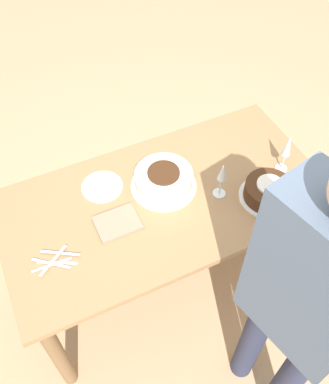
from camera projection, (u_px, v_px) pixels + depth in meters
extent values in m
plane|color=tan|center=(164.00, 277.00, 2.60)|extent=(12.00, 12.00, 0.00)
cube|color=#9E754C|center=(164.00, 201.00, 2.01)|extent=(1.53, 0.79, 0.03)
cylinder|color=brown|center=(57.00, 354.00, 1.94)|extent=(0.07, 0.07, 0.74)
cylinder|color=brown|center=(305.00, 243.00, 2.32)|extent=(0.07, 0.07, 0.74)
cylinder|color=brown|center=(24.00, 246.00, 2.31)|extent=(0.07, 0.07, 0.74)
cylinder|color=brown|center=(242.00, 165.00, 2.68)|extent=(0.07, 0.07, 0.74)
cylinder|color=white|center=(164.00, 186.00, 2.04)|extent=(0.31, 0.31, 0.01)
cylinder|color=silver|center=(164.00, 180.00, 2.01)|extent=(0.27, 0.27, 0.08)
cylinder|color=#422614|center=(164.00, 173.00, 1.97)|extent=(0.15, 0.15, 0.01)
cylinder|color=white|center=(267.00, 197.00, 2.00)|extent=(0.26, 0.26, 0.01)
cylinder|color=#422614|center=(268.00, 191.00, 1.97)|extent=(0.22, 0.22, 0.08)
cylinder|color=silver|center=(270.00, 185.00, 1.93)|extent=(0.12, 0.12, 0.01)
cylinder|color=silver|center=(219.00, 193.00, 2.02)|extent=(0.06, 0.06, 0.00)
cylinder|color=silver|center=(220.00, 186.00, 1.97)|extent=(0.01, 0.01, 0.10)
cone|color=silver|center=(222.00, 172.00, 1.90)|extent=(0.04, 0.04, 0.09)
cylinder|color=silver|center=(281.00, 168.00, 2.12)|extent=(0.06, 0.06, 0.00)
cylinder|color=silver|center=(283.00, 161.00, 2.08)|extent=(0.01, 0.01, 0.10)
cone|color=silver|center=(288.00, 145.00, 1.99)|extent=(0.04, 0.04, 0.12)
cylinder|color=white|center=(102.00, 187.00, 2.04)|extent=(0.20, 0.20, 0.01)
cube|color=silver|center=(57.00, 263.00, 1.78)|extent=(0.16, 0.09, 0.00)
cube|color=silver|center=(52.00, 265.00, 1.77)|extent=(0.17, 0.02, 0.00)
cube|color=silver|center=(51.00, 263.00, 1.77)|extent=(0.14, 0.12, 0.00)
cube|color=silver|center=(60.00, 253.00, 1.80)|extent=(0.15, 0.10, 0.00)
cube|color=silver|center=(53.00, 260.00, 1.78)|extent=(0.15, 0.11, 0.00)
cube|color=gray|center=(117.00, 223.00, 1.90)|extent=(0.19, 0.15, 0.02)
cylinder|color=#2D334C|center=(289.00, 379.00, 1.84)|extent=(0.11, 0.11, 0.81)
cylinder|color=#2D334C|center=(253.00, 339.00, 1.95)|extent=(0.11, 0.11, 0.81)
cube|color=slate|center=(317.00, 280.00, 1.32)|extent=(0.30, 0.44, 0.68)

